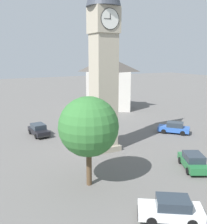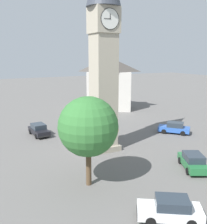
{
  "view_description": "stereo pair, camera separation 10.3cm",
  "coord_description": "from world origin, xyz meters",
  "px_view_note": "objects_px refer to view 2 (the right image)",
  "views": [
    {
      "loc": [
        13.4,
        25.16,
        10.42
      ],
      "look_at": [
        0.0,
        0.0,
        4.27
      ],
      "focal_mm": 42.48,
      "sensor_mm": 36.0,
      "label": 1
    },
    {
      "loc": [
        13.31,
        25.21,
        10.42
      ],
      "look_at": [
        0.0,
        0.0,
        4.27
      ],
      "focal_mm": 42.48,
      "sensor_mm": 36.0,
      "label": 2
    }
  ],
  "objects_px": {
    "car_silver_kerb": "(39,130)",
    "car_red_corner": "(170,209)",
    "clock_tower": "(104,30)",
    "car_blue_kerb": "(193,161)",
    "car_white_side": "(174,128)",
    "pedestrian": "(116,130)",
    "building_shop_left": "(109,83)",
    "tree": "(88,127)"
  },
  "relations": [
    {
      "from": "car_white_side",
      "to": "building_shop_left",
      "type": "xyz_separation_m",
      "value": [
        -0.29,
        -18.77,
        4.36
      ]
    },
    {
      "from": "car_silver_kerb",
      "to": "pedestrian",
      "type": "relative_size",
      "value": 2.51
    },
    {
      "from": "car_blue_kerb",
      "to": "building_shop_left",
      "type": "height_order",
      "value": "building_shop_left"
    },
    {
      "from": "car_red_corner",
      "to": "tree",
      "type": "distance_m",
      "value": 8.37
    },
    {
      "from": "car_blue_kerb",
      "to": "clock_tower",
      "type": "bearing_deg",
      "value": -61.19
    },
    {
      "from": "car_white_side",
      "to": "pedestrian",
      "type": "bearing_deg",
      "value": -13.89
    },
    {
      "from": "pedestrian",
      "to": "building_shop_left",
      "type": "height_order",
      "value": "building_shop_left"
    },
    {
      "from": "car_silver_kerb",
      "to": "car_red_corner",
      "type": "height_order",
      "value": "same"
    },
    {
      "from": "clock_tower",
      "to": "building_shop_left",
      "type": "xyz_separation_m",
      "value": [
        -11.64,
        -19.69,
        -7.79
      ]
    },
    {
      "from": "pedestrian",
      "to": "tree",
      "type": "relative_size",
      "value": 0.23
    },
    {
      "from": "tree",
      "to": "building_shop_left",
      "type": "height_order",
      "value": "building_shop_left"
    },
    {
      "from": "tree",
      "to": "pedestrian",
      "type": "bearing_deg",
      "value": -130.57
    },
    {
      "from": "car_silver_kerb",
      "to": "car_red_corner",
      "type": "xyz_separation_m",
      "value": [
        -2.73,
        22.27,
        0.0
      ]
    },
    {
      "from": "clock_tower",
      "to": "car_silver_kerb",
      "type": "distance_m",
      "value": 15.72
    },
    {
      "from": "clock_tower",
      "to": "car_blue_kerb",
      "type": "relative_size",
      "value": 4.96
    },
    {
      "from": "car_blue_kerb",
      "to": "car_silver_kerb",
      "type": "distance_m",
      "value": 19.91
    },
    {
      "from": "car_red_corner",
      "to": "building_shop_left",
      "type": "xyz_separation_m",
      "value": [
        -14.06,
        -33.42,
        4.36
      ]
    },
    {
      "from": "car_blue_kerb",
      "to": "car_silver_kerb",
      "type": "xyz_separation_m",
      "value": [
        9.94,
        -17.25,
        0.0
      ]
    },
    {
      "from": "car_red_corner",
      "to": "pedestrian",
      "type": "height_order",
      "value": "pedestrian"
    },
    {
      "from": "car_blue_kerb",
      "to": "building_shop_left",
      "type": "xyz_separation_m",
      "value": [
        -6.86,
        -28.4,
        4.36
      ]
    },
    {
      "from": "car_red_corner",
      "to": "car_white_side",
      "type": "bearing_deg",
      "value": -133.23
    },
    {
      "from": "building_shop_left",
      "to": "clock_tower",
      "type": "bearing_deg",
      "value": 59.41
    },
    {
      "from": "pedestrian",
      "to": "car_blue_kerb",
      "type": "bearing_deg",
      "value": 96.85
    },
    {
      "from": "car_white_side",
      "to": "pedestrian",
      "type": "height_order",
      "value": "pedestrian"
    },
    {
      "from": "clock_tower",
      "to": "pedestrian",
      "type": "bearing_deg",
      "value": -139.54
    },
    {
      "from": "car_red_corner",
      "to": "pedestrian",
      "type": "relative_size",
      "value": 2.58
    },
    {
      "from": "car_blue_kerb",
      "to": "car_silver_kerb",
      "type": "height_order",
      "value": "same"
    },
    {
      "from": "car_silver_kerb",
      "to": "pedestrian",
      "type": "xyz_separation_m",
      "value": [
        -8.54,
        5.65,
        0.25
      ]
    },
    {
      "from": "car_silver_kerb",
      "to": "car_red_corner",
      "type": "bearing_deg",
      "value": 96.98
    },
    {
      "from": "pedestrian",
      "to": "building_shop_left",
      "type": "relative_size",
      "value": 0.16
    },
    {
      "from": "car_white_side",
      "to": "pedestrian",
      "type": "relative_size",
      "value": 2.49
    },
    {
      "from": "tree",
      "to": "building_shop_left",
      "type": "xyz_separation_m",
      "value": [
        -16.67,
        -26.63,
        0.21
      ]
    },
    {
      "from": "clock_tower",
      "to": "pedestrian",
      "type": "xyz_separation_m",
      "value": [
        -3.39,
        -2.89,
        -11.9
      ]
    },
    {
      "from": "clock_tower",
      "to": "tree",
      "type": "xyz_separation_m",
      "value": [
        5.02,
        6.94,
        -8.0
      ]
    },
    {
      "from": "car_red_corner",
      "to": "clock_tower",
      "type": "bearing_deg",
      "value": -100.0
    },
    {
      "from": "car_red_corner",
      "to": "building_shop_left",
      "type": "distance_m",
      "value": 36.52
    },
    {
      "from": "pedestrian",
      "to": "building_shop_left",
      "type": "bearing_deg",
      "value": -116.15
    },
    {
      "from": "tree",
      "to": "car_silver_kerb",
      "type": "bearing_deg",
      "value": -89.54
    },
    {
      "from": "car_red_corner",
      "to": "car_white_side",
      "type": "relative_size",
      "value": 1.04
    },
    {
      "from": "pedestrian",
      "to": "car_red_corner",
      "type": "bearing_deg",
      "value": 70.72
    },
    {
      "from": "building_shop_left",
      "to": "car_red_corner",
      "type": "bearing_deg",
      "value": 67.18
    },
    {
      "from": "car_blue_kerb",
      "to": "pedestrian",
      "type": "distance_m",
      "value": 11.68
    }
  ]
}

